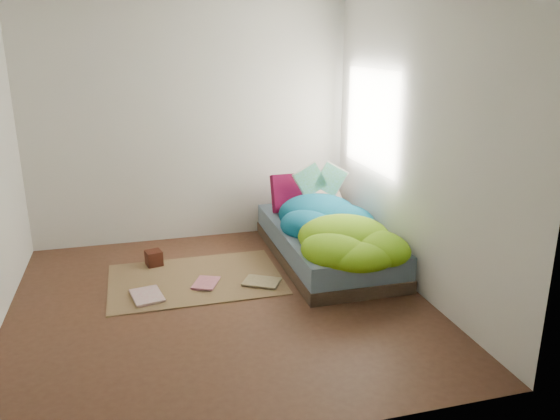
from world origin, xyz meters
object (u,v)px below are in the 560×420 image
object	(u,v)px
wooden_box	(154,258)
floor_book_a	(133,299)
open_book	(321,171)
pillow_magenta	(291,193)
bed	(326,243)
floor_book_b	(195,283)

from	to	relation	value
wooden_box	floor_book_a	xyz separation A→B (m)	(-0.22, -0.75, -0.06)
open_book	floor_book_a	world-z (taller)	open_book
pillow_magenta	open_book	xyz separation A→B (m)	(0.28, -0.20, 0.28)
floor_book_a	bed	bearing A→B (deg)	3.16
bed	floor_book_b	xyz separation A→B (m)	(-1.39, -0.29, -0.14)
open_book	floor_book_a	distance (m)	2.38
bed	pillow_magenta	bearing A→B (deg)	106.33
wooden_box	floor_book_b	distance (m)	0.66
wooden_box	floor_book_b	world-z (taller)	wooden_box
open_book	floor_book_b	bearing A→B (deg)	-148.86
bed	floor_book_b	size ratio (longest dim) A/B	7.09
floor_book_a	floor_book_b	bearing A→B (deg)	8.12
open_book	wooden_box	size ratio (longest dim) A/B	3.24
bed	floor_book_b	world-z (taller)	bed
pillow_magenta	floor_book_b	world-z (taller)	pillow_magenta
pillow_magenta	wooden_box	world-z (taller)	pillow_magenta
open_book	wooden_box	world-z (taller)	open_book
floor_book_b	pillow_magenta	bearing A→B (deg)	62.24
pillow_magenta	bed	bearing A→B (deg)	-74.40
open_book	floor_book_a	size ratio (longest dim) A/B	1.41
bed	pillow_magenta	size ratio (longest dim) A/B	4.78
bed	wooden_box	world-z (taller)	bed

